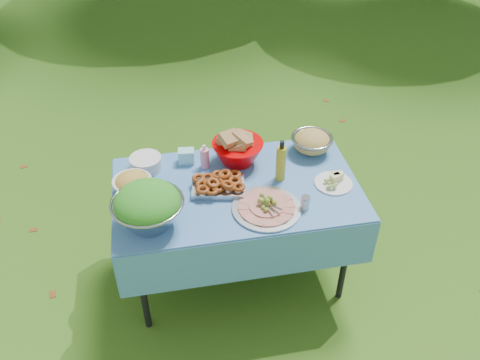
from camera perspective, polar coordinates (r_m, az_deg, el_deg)
name	(u,v)px	position (r m, az deg, el deg)	size (l,w,h in m)	color
ground	(237,272)	(3.56, -0.30, -10.34)	(80.00, 80.00, 0.00)	#17380A
picnic_table	(237,233)	(3.28, -0.32, -5.97)	(1.46, 0.86, 0.76)	#82CAFA
salad_bowl	(148,207)	(2.75, -10.34, -2.95)	(0.39, 0.39, 0.26)	#9DA1A5
pasta_bowl_white	(132,183)	(3.03, -12.01, -0.36)	(0.22, 0.22, 0.13)	silver
plate_stack	(146,163)	(3.21, -10.53, 1.92)	(0.20, 0.20, 0.08)	silver
wipes_box	(186,156)	(3.22, -6.04, 2.69)	(0.10, 0.07, 0.09)	#98E5EF
sanitizer_bottle	(205,156)	(3.15, -4.00, 2.70)	(0.06, 0.06, 0.16)	pink
bread_bowl	(238,147)	(3.17, -0.27, 3.69)	(0.32, 0.32, 0.22)	#D40002
pasta_bowl_steel	(312,141)	(3.33, 8.07, 4.30)	(0.26, 0.26, 0.14)	#9DA1A5
fried_tray	(218,184)	(3.00, -2.47, -0.49)	(0.31, 0.22, 0.07)	#ACABB0
charcuterie_platter	(267,203)	(2.86, 3.01, -2.62)	(0.39, 0.39, 0.09)	#AEB2B5
oil_bottle	(281,160)	(3.02, 4.63, 2.21)	(0.06, 0.06, 0.27)	#ABA522
cheese_plate	(334,180)	(3.09, 10.50, 0.01)	(0.23, 0.23, 0.06)	silver
shaker	(305,202)	(2.89, 7.35, -2.52)	(0.05, 0.05, 0.08)	silver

